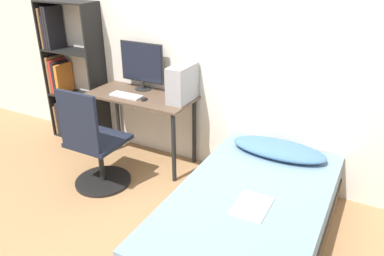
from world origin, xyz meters
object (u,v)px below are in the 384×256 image
at_px(keyboard, 126,96).
at_px(pc_tower, 182,83).
at_px(office_chair, 95,150).
at_px(monitor, 142,64).
at_px(bookshelf, 67,77).
at_px(bed, 249,219).

relative_size(keyboard, pc_tower, 0.93).
distance_m(office_chair, monitor, 1.04).
xyz_separation_m(monitor, keyboard, (-0.02, -0.27, -0.27)).
relative_size(office_chair, pc_tower, 2.79).
bearing_deg(pc_tower, keyboard, -163.50).
bearing_deg(office_chair, keyboard, 90.43).
bearing_deg(monitor, bookshelf, -177.33).
bearing_deg(bookshelf, monitor, 2.67).
relative_size(bookshelf, office_chair, 1.59).
bearing_deg(bookshelf, keyboard, -11.92).
xyz_separation_m(office_chair, monitor, (0.02, 0.81, 0.65)).
xyz_separation_m(bed, monitor, (-1.57, 0.87, 0.82)).
relative_size(office_chair, bed, 0.53).
height_order(bookshelf, pc_tower, bookshelf).
xyz_separation_m(monitor, pc_tower, (0.54, -0.11, -0.10)).
xyz_separation_m(bookshelf, office_chair, (1.06, -0.76, -0.37)).
height_order(bookshelf, monitor, bookshelf).
height_order(monitor, keyboard, monitor).
height_order(office_chair, monitor, monitor).
distance_m(bed, pc_tower, 1.47).
xyz_separation_m(bookshelf, monitor, (1.07, 0.05, 0.28)).
distance_m(bookshelf, monitor, 1.11).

